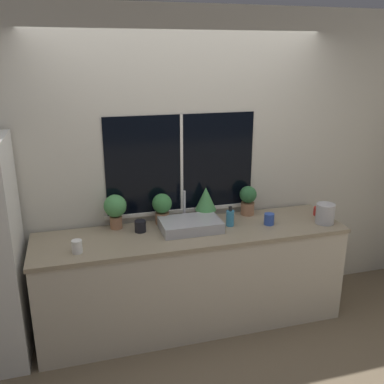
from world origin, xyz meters
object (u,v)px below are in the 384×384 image
at_px(mug_black, 140,226).
at_px(kettle, 325,213).
at_px(mug_blue, 269,219).
at_px(mug_red, 318,211).
at_px(soap_bottle, 230,218).
at_px(potted_plant_far_right, 248,199).
at_px(mug_white, 77,247).
at_px(potted_plant_center_right, 206,201).
at_px(sink, 190,225).
at_px(potted_plant_center_left, 162,207).
at_px(potted_plant_far_left, 115,208).

relative_size(mug_black, kettle, 0.50).
bearing_deg(mug_blue, mug_red, 8.96).
bearing_deg(mug_red, soap_bottle, -178.90).
bearing_deg(kettle, potted_plant_far_right, 145.83).
xyz_separation_m(mug_red, mug_white, (-2.17, -0.21, 0.01)).
relative_size(potted_plant_center_right, mug_white, 2.92).
bearing_deg(sink, potted_plant_center_right, 45.60).
height_order(potted_plant_far_right, mug_blue, potted_plant_far_right).
distance_m(mug_black, kettle, 1.62).
height_order(potted_plant_far_right, mug_white, potted_plant_far_right).
xyz_separation_m(sink, potted_plant_far_right, (0.61, 0.21, 0.11)).
height_order(soap_bottle, mug_red, soap_bottle).
bearing_deg(soap_bottle, potted_plant_far_right, 40.23).
distance_m(sink, potted_plant_center_right, 0.32).
height_order(mug_red, mug_black, mug_black).
bearing_deg(potted_plant_center_left, potted_plant_center_right, -0.00).
distance_m(potted_plant_far_right, mug_black, 1.04).
distance_m(mug_white, mug_black, 0.59).
bearing_deg(mug_blue, potted_plant_far_right, 106.42).
xyz_separation_m(mug_black, kettle, (1.60, -0.25, 0.05)).
relative_size(soap_bottle, mug_red, 2.08).
bearing_deg(mug_black, potted_plant_far_right, 7.39).
xyz_separation_m(soap_bottle, mug_red, (0.88, 0.02, -0.04)).
bearing_deg(potted_plant_center_left, mug_blue, -17.63).
bearing_deg(sink, potted_plant_far_right, 18.65).
xyz_separation_m(mug_red, mug_black, (-1.65, 0.07, 0.01)).
bearing_deg(mug_blue, soap_bottle, 168.64).
relative_size(soap_bottle, mug_black, 1.80).
height_order(potted_plant_center_left, mug_black, potted_plant_center_left).
distance_m(soap_bottle, mug_black, 0.78).
bearing_deg(potted_plant_center_right, mug_white, -160.50).
bearing_deg(mug_white, potted_plant_far_right, 14.61).
bearing_deg(sink, mug_red, 0.33).
bearing_deg(potted_plant_center_right, potted_plant_center_left, 180.00).
bearing_deg(potted_plant_center_left, mug_white, -151.36).
distance_m(mug_white, kettle, 2.12).
height_order(sink, potted_plant_center_right, potted_plant_center_right).
xyz_separation_m(potted_plant_far_right, mug_white, (-1.55, -0.40, -0.10)).
bearing_deg(mug_red, potted_plant_center_left, 172.09).
xyz_separation_m(potted_plant_far_right, mug_red, (0.62, -0.20, -0.11)).
distance_m(mug_red, mug_white, 2.18).
height_order(soap_bottle, kettle, kettle).
bearing_deg(potted_plant_center_left, kettle, -15.68).
bearing_deg(mug_blue, mug_black, 172.27).
bearing_deg(kettle, mug_black, 170.95).
xyz_separation_m(potted_plant_far_left, potted_plant_center_right, (0.81, -0.00, -0.01)).
relative_size(potted_plant_center_left, mug_white, 2.68).
height_order(sink, potted_plant_center_left, sink).
xyz_separation_m(potted_plant_center_left, mug_blue, (0.89, -0.28, -0.11)).
distance_m(sink, mug_black, 0.42).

